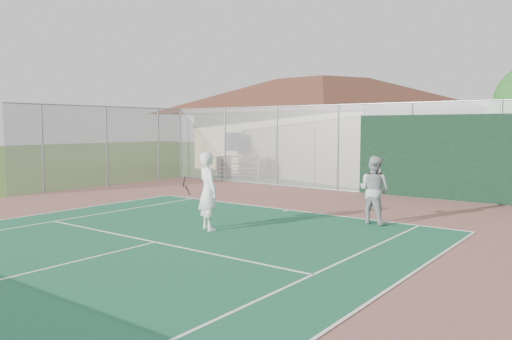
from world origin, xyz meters
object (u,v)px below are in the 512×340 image
at_px(player_white_front, 208,192).
at_px(player_grey_back, 374,191).
at_px(bleachers, 243,166).
at_px(clubhouse, 322,116).

relative_size(player_white_front, player_grey_back, 1.08).
xyz_separation_m(bleachers, player_grey_back, (10.66, -7.72, 0.35)).
distance_m(clubhouse, player_grey_back, 15.91).
relative_size(clubhouse, player_grey_back, 9.26).
height_order(bleachers, player_white_front, player_white_front).
relative_size(bleachers, player_grey_back, 1.75).
bearing_deg(player_grey_back, bleachers, -28.56).
xyz_separation_m(clubhouse, player_white_front, (5.97, -16.22, -2.26)).
distance_m(bleachers, player_white_front, 13.42).
height_order(clubhouse, player_white_front, clubhouse).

